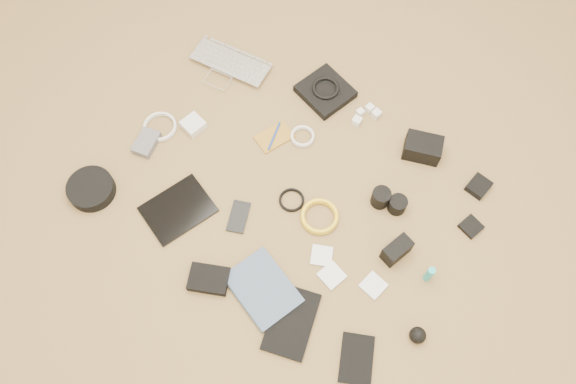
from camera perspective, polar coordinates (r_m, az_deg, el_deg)
The scene contains 33 objects.
laptop at distance 2.42m, azimuth -6.40°, elevation 12.15°, with size 0.33×0.23×0.03m, color silver.
headphone_pouch at distance 2.34m, azimuth 3.82°, elevation 10.16°, with size 0.19×0.18×0.03m, color black.
headphones at distance 2.32m, azimuth 3.85°, elevation 10.50°, with size 0.11×0.11×0.01m, color black.
charger_a at distance 2.30m, azimuth 7.35°, elevation 8.02°, with size 0.03×0.03×0.03m, color silver.
charger_b at distance 2.32m, azimuth 8.30°, elevation 8.42°, with size 0.03×0.03×0.03m, color silver.
charger_c at distance 2.30m, azimuth 8.96°, elevation 7.85°, with size 0.03×0.03×0.03m, color silver.
charger_d at distance 2.27m, azimuth 7.01°, elevation 7.17°, with size 0.03×0.03×0.03m, color silver.
dslr_camera at distance 2.23m, azimuth 13.52°, elevation 4.39°, with size 0.14×0.10×0.08m, color black.
lens_pouch at distance 2.24m, azimuth 18.80°, elevation 0.55°, with size 0.07×0.08×0.03m, color black.
notebook_olive at distance 2.23m, azimuth -1.40°, elevation 5.62°, with size 0.09×0.14×0.01m, color olive.
pen_blue at distance 2.23m, azimuth -1.40°, elevation 5.72°, with size 0.01×0.01×0.13m, color #1434A3.
cable_white_a at distance 2.23m, azimuth 1.48°, elevation 5.60°, with size 0.10×0.10×0.01m, color silver.
lens_a at distance 2.10m, azimuth 9.40°, elevation -0.56°, with size 0.07×0.07×0.07m, color black.
lens_b at distance 2.11m, azimuth 11.06°, elevation -1.27°, with size 0.07×0.07×0.06m, color black.
card_reader at distance 2.17m, azimuth 18.09°, elevation -3.36°, with size 0.07×0.07×0.02m, color black.
power_brick at distance 2.28m, azimuth -9.61°, elevation 6.76°, with size 0.08×0.08×0.03m, color silver.
cable_white_b at distance 2.31m, azimuth -12.85°, elevation 6.42°, with size 0.13×0.13×0.01m, color silver.
cable_black at distance 2.10m, azimuth 0.37°, elevation -0.87°, with size 0.10×0.10×0.01m, color black.
cable_yellow at distance 2.08m, azimuth 3.21°, elevation -2.58°, with size 0.14×0.14×0.02m, color yellow.
flash at distance 2.03m, azimuth 10.99°, elevation -5.82°, with size 0.06×0.11×0.08m, color black.
lens_cleaner at distance 2.02m, azimuth 14.15°, elevation -8.10°, with size 0.03×0.03×0.09m, color #1AA8AB.
battery_charger at distance 2.27m, azimuth -14.20°, elevation 4.87°, with size 0.07×0.11×0.03m, color #57575C.
tablet at distance 2.13m, azimuth -11.11°, elevation -1.75°, with size 0.19×0.24×0.01m, color black.
phone at distance 2.09m, azimuth -5.04°, elevation -2.52°, with size 0.07×0.13×0.01m, color black.
filter_case_left at distance 2.03m, azimuth 3.43°, elevation -6.49°, with size 0.07×0.07×0.01m, color silver.
filter_case_mid at distance 2.01m, azimuth 4.47°, elevation -8.46°, with size 0.08×0.08×0.01m, color silver.
filter_case_right at distance 2.01m, azimuth 8.66°, elevation -9.37°, with size 0.08×0.08×0.01m, color silver.
air_blower at distance 1.98m, azimuth 13.04°, elevation -13.99°, with size 0.06×0.06×0.06m, color black.
headphone_case at distance 2.23m, azimuth -19.36°, elevation 0.30°, with size 0.18×0.18×0.05m, color black.
drive_case at distance 2.00m, azimuth -8.04°, elevation -8.75°, with size 0.14×0.10×0.03m, color black.
paperback at distance 1.97m, azimuth -4.78°, elevation -11.32°, with size 0.18×0.24×0.02m, color #40526D.
notebook_black_a at distance 1.96m, azimuth 0.34°, elevation -13.03°, with size 0.15×0.24×0.02m, color black.
notebook_black_b at distance 1.95m, azimuth 6.98°, elevation -16.48°, with size 0.11×0.16×0.01m, color black.
Camera 1 is at (0.49, -0.75, 1.92)m, focal length 35.00 mm.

